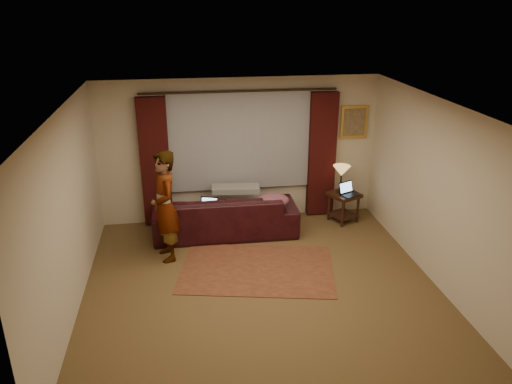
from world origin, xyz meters
TOP-DOWN VIEW (x-y plane):
  - floor at (0.00, 0.00)m, footprint 5.00×5.00m
  - ceiling at (0.00, 0.00)m, footprint 5.00×5.00m
  - wall_back at (0.00, 2.50)m, footprint 5.00×0.02m
  - wall_front at (0.00, -2.50)m, footprint 5.00×0.02m
  - wall_left at (-2.50, 0.00)m, footprint 0.02×5.00m
  - wall_right at (2.50, 0.00)m, footprint 0.02×5.00m
  - sheer_curtain at (0.00, 2.44)m, footprint 2.50×0.05m
  - drape_left at (-1.50, 2.39)m, footprint 0.50×0.14m
  - drape_right at (1.50, 2.39)m, footprint 0.50×0.14m
  - curtain_rod at (0.00, 2.39)m, footprint 0.04×0.04m
  - picture_frame at (2.10, 2.47)m, footprint 0.50×0.04m
  - sofa at (-0.34, 1.85)m, footprint 2.47×1.09m
  - throw_blanket at (-0.13, 2.08)m, footprint 0.85×0.41m
  - clothing_pile at (0.47, 1.69)m, footprint 0.66×0.57m
  - laptop_sofa at (-0.65, 1.69)m, footprint 0.38×0.39m
  - area_rug at (0.01, 0.52)m, footprint 2.56×1.96m
  - end_table at (1.85, 2.01)m, footprint 0.64×0.64m
  - tiffany_lamp at (1.79, 2.09)m, footprint 0.44×0.44m
  - laptop_table at (1.91, 1.89)m, footprint 0.44×0.45m
  - person at (-1.33, 1.11)m, footprint 0.63×0.63m

SIDE VIEW (x-z plane):
  - floor at x=0.00m, z-range -0.01..0.00m
  - area_rug at x=0.01m, z-range 0.00..0.01m
  - end_table at x=1.85m, z-range 0.00..0.56m
  - sofa at x=-0.34m, z-range 0.00..0.99m
  - laptop_sofa at x=-0.65m, z-range 0.50..0.71m
  - clothing_pile at x=0.47m, z-range 0.50..0.73m
  - laptop_table at x=1.91m, z-range 0.56..0.79m
  - tiffany_lamp at x=1.79m, z-range 0.56..1.06m
  - person at x=-1.33m, z-range 0.00..1.76m
  - throw_blanket at x=-0.13m, z-range 0.95..1.04m
  - drape_left at x=-1.50m, z-range 0.03..2.33m
  - drape_right at x=1.50m, z-range 0.03..2.33m
  - wall_back at x=0.00m, z-range 0.00..2.60m
  - wall_front at x=0.00m, z-range 0.00..2.60m
  - wall_left at x=-2.50m, z-range 0.00..2.60m
  - wall_right at x=2.50m, z-range 0.00..2.60m
  - sheer_curtain at x=0.00m, z-range 0.60..2.40m
  - picture_frame at x=2.10m, z-range 1.45..2.05m
  - curtain_rod at x=0.00m, z-range 0.68..4.08m
  - ceiling at x=0.00m, z-range 2.59..2.61m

